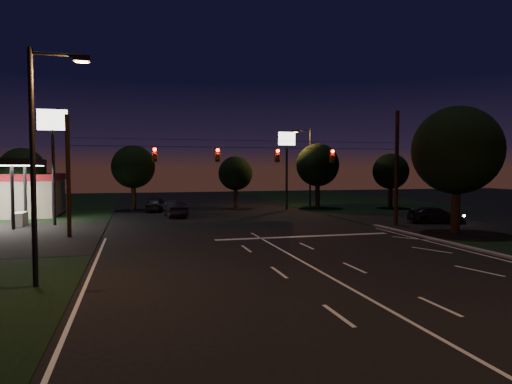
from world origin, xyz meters
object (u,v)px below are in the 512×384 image
object	(u,v)px
utility_pole_right	(396,226)
car_oncoming_b	(175,208)
car_oncoming_a	(156,204)
car_cross	(436,215)
tree_right_near	(455,151)

from	to	relation	value
utility_pole_right	car_oncoming_b	bearing A→B (deg)	145.58
car_oncoming_a	car_oncoming_b	bearing A→B (deg)	118.15
utility_pole_right	car_cross	world-z (taller)	utility_pole_right
utility_pole_right	car_cross	xyz separation A→B (m)	(4.02, 0.45, 0.67)
car_oncoming_b	car_cross	world-z (taller)	car_oncoming_b
car_oncoming_a	tree_right_near	bearing A→B (deg)	145.32
utility_pole_right	car_oncoming_b	distance (m)	19.72
tree_right_near	car_oncoming_a	xyz separation A→B (m)	(-19.26, 21.78, -4.92)
car_oncoming_a	car_cross	world-z (taller)	car_oncoming_a
tree_right_near	car_cross	xyz separation A→B (m)	(2.49, 5.28, -5.01)
tree_right_near	car_oncoming_b	xyz separation A→B (m)	(-17.78, 15.97, -4.89)
car_oncoming_b	tree_right_near	bearing A→B (deg)	134.14
utility_pole_right	tree_right_near	bearing A→B (deg)	-72.47
utility_pole_right	car_oncoming_a	size ratio (longest dim) A/B	2.02
tree_right_near	car_oncoming_b	bearing A→B (deg)	138.07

